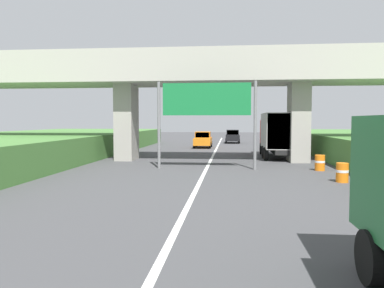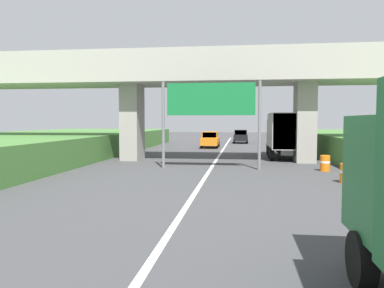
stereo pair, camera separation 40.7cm
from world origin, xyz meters
The scene contains 9 objects.
lane_centre_stripe centered at (0.00, 23.75, 0.00)m, with size 0.20×87.51×0.01m, color white.
overpass_bridge centered at (0.00, 29.69, 5.79)m, with size 40.00×4.80×7.68m.
overhead_highway_sign centered at (0.00, 24.92, 3.81)m, with size 5.88×0.18×5.18m.
truck_red centered at (5.06, 32.54, 1.93)m, with size 2.44×7.30×3.44m.
car_black centered at (1.72, 52.19, 0.86)m, with size 1.86×4.10×1.72m.
car_orange centered at (-1.50, 43.08, 0.86)m, with size 1.86×4.10×1.72m.
construction_barrel_2 centered at (6.60, 16.41, 0.46)m, with size 0.57×0.57×0.90m.
construction_barrel_3 centered at (6.60, 20.60, 0.46)m, with size 0.57×0.57×0.90m.
construction_barrel_4 centered at (6.54, 24.79, 0.46)m, with size 0.57×0.57×0.90m.
Camera 2 is at (1.80, 2.42, 2.84)m, focal length 35.72 mm.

